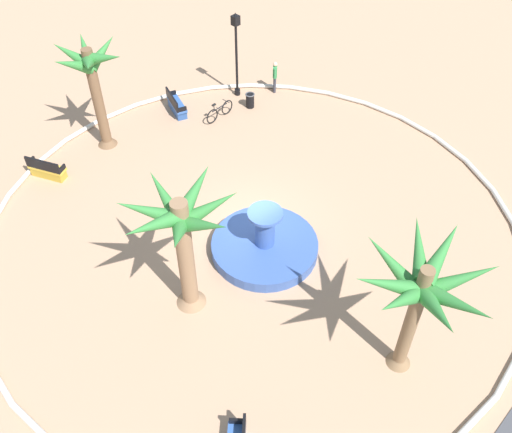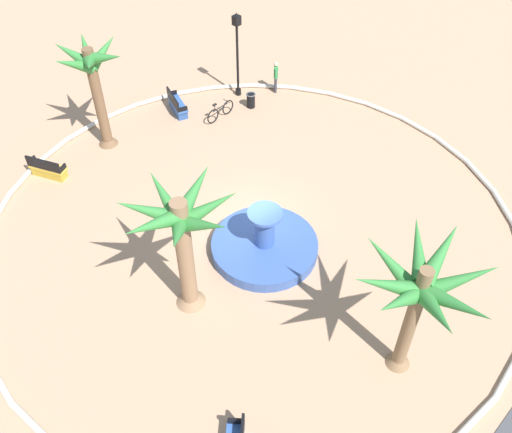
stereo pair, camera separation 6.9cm
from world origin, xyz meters
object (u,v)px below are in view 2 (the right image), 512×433
(fountain, at_px, (265,245))
(palm_tree_near_fountain, at_px, (421,290))
(palm_tree_by_curb, at_px, (181,231))
(palm_tree_mid_plaza, at_px, (92,74))
(bicycle_red_frame, at_px, (220,111))
(bench_west, at_px, (48,170))
(bench_north, at_px, (177,106))
(lamppost, at_px, (237,49))
(person_cyclist_helmet, at_px, (276,75))
(trash_bin, at_px, (251,100))

(fountain, height_order, palm_tree_near_fountain, palm_tree_near_fountain)
(palm_tree_by_curb, bearing_deg, palm_tree_mid_plaza, -108.86)
(fountain, relative_size, palm_tree_mid_plaza, 0.79)
(fountain, height_order, bicycle_red_frame, fountain)
(palm_tree_near_fountain, distance_m, bench_west, 16.14)
(palm_tree_mid_plaza, distance_m, bench_north, 4.98)
(fountain, xyz_separation_m, palm_tree_near_fountain, (0.48, 6.16, 3.34))
(fountain, height_order, bench_west, fountain)
(bench_west, bearing_deg, bench_north, 178.02)
(bench_north, bearing_deg, lamppost, 162.45)
(bench_north, xyz_separation_m, person_cyclist_helmet, (-4.59, 2.12, 0.57))
(palm_tree_by_curb, relative_size, palm_tree_mid_plaza, 0.99)
(palm_tree_near_fountain, height_order, trash_bin, palm_tree_near_fountain)
(bench_west, relative_size, person_cyclist_helmet, 1.02)
(palm_tree_by_curb, xyz_separation_m, bench_north, (-6.99, -8.97, -3.14))
(palm_tree_mid_plaza, xyz_separation_m, person_cyclist_helmet, (-8.40, 2.44, -2.62))
(palm_tree_near_fountain, distance_m, palm_tree_by_curb, 7.00)
(palm_tree_by_curb, bearing_deg, lamppost, -141.61)
(palm_tree_near_fountain, xyz_separation_m, palm_tree_by_curb, (2.95, -6.34, -0.15))
(palm_tree_mid_plaza, relative_size, bench_west, 2.95)
(palm_tree_by_curb, relative_size, lamppost, 1.15)
(trash_bin, xyz_separation_m, bicycle_red_frame, (1.67, -0.36, -0.00))
(palm_tree_mid_plaza, bearing_deg, fountain, 91.52)
(trash_bin, relative_size, bicycle_red_frame, 0.42)
(fountain, height_order, palm_tree_by_curb, palm_tree_by_curb)
(bench_north, height_order, bicycle_red_frame, bench_north)
(bench_north, distance_m, lamppost, 3.90)
(bench_north, xyz_separation_m, bicycle_red_frame, (-1.09, 1.84, 0.04))
(palm_tree_near_fountain, bearing_deg, lamppost, -116.48)
(fountain, distance_m, bench_west, 9.95)
(palm_tree_near_fountain, xyz_separation_m, bench_north, (-4.04, -15.32, -3.29))
(bench_west, bearing_deg, palm_tree_near_fountain, 100.13)
(fountain, bearing_deg, bicycle_red_frame, -122.41)
(lamppost, height_order, bicycle_red_frame, lamppost)
(palm_tree_near_fountain, bearing_deg, palm_tree_mid_plaza, -90.84)
(bicycle_red_frame, bearing_deg, palm_tree_by_curb, 41.46)
(lamppost, relative_size, person_cyclist_helmet, 2.60)
(fountain, distance_m, palm_tree_by_curb, 4.69)
(palm_tree_by_curb, height_order, trash_bin, palm_tree_by_curb)
(lamppost, bearing_deg, bench_north, -17.55)
(palm_tree_mid_plaza, bearing_deg, person_cyclist_helmet, 163.77)
(palm_tree_mid_plaza, xyz_separation_m, bench_north, (-3.81, 0.32, -3.19))
(fountain, relative_size, bicycle_red_frame, 2.27)
(person_cyclist_helmet, bearing_deg, palm_tree_by_curb, 30.62)
(bench_west, relative_size, bicycle_red_frame, 0.97)
(bicycle_red_frame, distance_m, person_cyclist_helmet, 3.55)
(palm_tree_mid_plaza, bearing_deg, palm_tree_near_fountain, 89.16)
(palm_tree_by_curb, distance_m, bicycle_red_frame, 11.21)
(trash_bin, bearing_deg, bench_north, -38.56)
(trash_bin, height_order, bicycle_red_frame, bicycle_red_frame)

